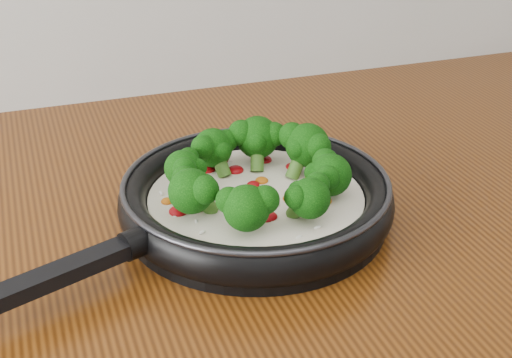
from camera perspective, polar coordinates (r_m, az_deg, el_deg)
name	(u,v)px	position (r m, az deg, el deg)	size (l,w,h in m)	color
skillet	(255,195)	(0.77, -0.12, -1.24)	(0.49, 0.38, 0.09)	black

